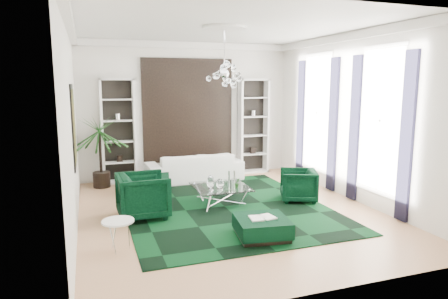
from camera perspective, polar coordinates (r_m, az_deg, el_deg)
name	(u,v)px	position (r m, az deg, el deg)	size (l,w,h in m)	color
floor	(229,212)	(8.50, 0.73, -8.87)	(6.00, 7.00, 0.02)	tan
ceiling	(229,24)	(8.15, 0.79, 17.54)	(6.00, 7.00, 0.02)	white
wall_back	(188,110)	(11.46, -5.22, 5.59)	(6.00, 0.02, 3.80)	silver
wall_front	(327,147)	(4.97, 14.57, 0.34)	(6.00, 0.02, 3.80)	silver
wall_left	(71,126)	(7.64, -21.04, 3.10)	(0.02, 7.00, 3.80)	silver
wall_right	(354,117)	(9.55, 18.06, 4.41)	(0.02, 7.00, 3.80)	silver
crown_molding	(229,29)	(8.14, 0.78, 16.77)	(6.00, 7.00, 0.18)	white
ceiling_medallion	(224,28)	(8.43, 0.06, 17.00)	(0.90, 0.90, 0.05)	white
tapestry	(188,110)	(11.41, -5.16, 5.58)	(2.50, 0.06, 2.80)	black
shelving_left	(119,131)	(11.01, -14.84, 2.54)	(0.90, 0.38, 2.80)	white
shelving_right	(253,126)	(11.94, 4.19, 3.35)	(0.90, 0.38, 2.80)	white
painting	(74,126)	(8.24, -20.62, 3.19)	(0.04, 1.30, 1.60)	black
window_near	(381,121)	(8.84, 21.46, 3.85)	(0.03, 1.10, 2.90)	white
curtain_near_a	(407,138)	(8.27, 24.66, 1.55)	(0.07, 0.30, 3.25)	black
curtain_near_b	(355,129)	(9.45, 18.15, 2.83)	(0.07, 0.30, 3.25)	black
window_far	(317,113)	(10.77, 13.17, 5.14)	(0.03, 1.10, 2.90)	white
curtain_far_a	(333,125)	(10.12, 15.29, 3.37)	(0.07, 0.30, 3.25)	black
curtain_far_b	(301,120)	(11.44, 10.90, 4.20)	(0.07, 0.30, 3.25)	black
rug	(224,207)	(8.77, 0.06, -8.16)	(4.20, 5.00, 0.02)	black
sofa	(194,167)	(11.04, -4.28, -2.52)	(2.60, 1.02, 0.76)	white
armchair_left	(143,196)	(8.16, -11.47, -6.48)	(0.96, 0.99, 0.90)	black
armchair_right	(298,185)	(9.28, 10.57, -5.05)	(0.78, 0.80, 0.73)	black
coffee_table	(221,195)	(8.94, -0.47, -6.53)	(1.18, 1.18, 0.41)	white
ottoman_side	(150,184)	(10.00, -10.53, -4.92)	(0.94, 0.94, 0.42)	black
ottoman_front	(262,228)	(7.10, 5.43, -11.07)	(0.88, 0.88, 0.35)	black
book	(262,217)	(7.04, 5.45, -9.60)	(0.45, 0.30, 0.03)	white
side_table	(119,236)	(6.75, -14.82, -11.84)	(0.51, 0.51, 0.49)	white
palm	(100,142)	(10.65, -17.32, 1.09)	(1.49, 1.49, 2.39)	#194816
chandelier	(224,74)	(8.36, 0.06, 10.74)	(0.76, 0.76, 0.68)	white
table_plant	(237,183)	(8.73, 1.89, -4.80)	(0.12, 0.10, 0.22)	#194816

